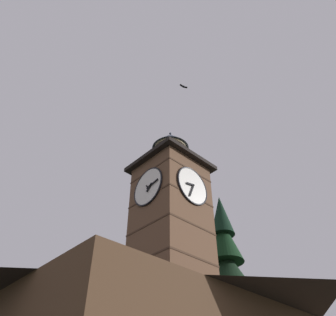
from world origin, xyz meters
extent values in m
pyramid|color=black|center=(0.36, -2.89, 6.04)|extent=(15.25, 11.71, 2.12)
cube|color=brown|center=(-0.28, -3.10, 10.60)|extent=(3.43, 3.43, 6.99)
cube|color=#432E20|center=(-0.28, -3.10, 7.94)|extent=(3.47, 3.47, 0.10)
cube|color=#432E20|center=(-0.28, -3.10, 9.69)|extent=(3.47, 3.47, 0.10)
cube|color=#432E20|center=(-0.28, -3.10, 11.44)|extent=(3.47, 3.47, 0.10)
cube|color=#432E20|center=(-0.28, -3.10, 13.19)|extent=(3.47, 3.47, 0.10)
cylinder|color=white|center=(-0.28, -1.36, 12.08)|extent=(2.27, 0.10, 2.27)
torus|color=black|center=(-0.28, -1.33, 12.08)|extent=(2.37, 0.10, 2.37)
cube|color=black|center=(-0.01, -1.26, 12.02)|extent=(0.58, 0.04, 0.24)
cube|color=black|center=(-0.11, -1.26, 11.65)|extent=(0.43, 0.04, 0.89)
sphere|color=black|center=(-0.28, -1.25, 12.08)|extent=(0.10, 0.10, 0.10)
cylinder|color=white|center=(1.46, -3.10, 12.08)|extent=(0.10, 2.27, 2.27)
torus|color=black|center=(1.49, -3.10, 12.08)|extent=(0.10, 2.37, 2.37)
cube|color=black|center=(1.56, -2.89, 11.89)|extent=(0.04, 0.50, 0.47)
cube|color=black|center=(1.56, -2.64, 12.00)|extent=(0.04, 0.93, 0.24)
sphere|color=black|center=(1.57, -3.10, 12.08)|extent=(0.10, 0.10, 0.10)
cube|color=black|center=(-0.28, -3.10, 14.22)|extent=(4.13, 4.13, 0.25)
cylinder|color=tan|center=(-0.28, -3.10, 15.13)|extent=(2.11, 2.11, 1.57)
cylinder|color=#2D2319|center=(-0.28, -3.10, 14.54)|extent=(2.17, 2.17, 0.10)
cylinder|color=#2D2319|center=(-0.28, -3.10, 14.93)|extent=(2.17, 2.17, 0.10)
cylinder|color=#2D2319|center=(-0.28, -3.10, 15.33)|extent=(2.17, 2.17, 0.10)
cylinder|color=#2D2319|center=(-0.28, -3.10, 15.72)|extent=(2.17, 2.17, 0.10)
cone|color=#2D3847|center=(-0.28, -3.10, 16.54)|extent=(2.41, 2.41, 1.26)
sphere|color=#424C5B|center=(-0.28, -3.10, 17.27)|extent=(0.16, 0.16, 0.16)
cone|color=black|center=(-2.48, -8.50, 7.46)|extent=(4.45, 4.45, 5.06)
cone|color=black|center=(-2.48, -8.50, 10.79)|extent=(3.13, 3.13, 4.75)
cone|color=black|center=(-2.48, -8.50, 14.10)|extent=(1.82, 1.82, 4.39)
cone|color=black|center=(-8.81, -5.97, 8.71)|extent=(4.47, 4.47, 3.69)
cone|color=black|center=(-8.81, -5.97, 10.78)|extent=(3.62, 3.62, 3.32)
cone|color=black|center=(-8.81, -5.97, 13.20)|extent=(2.77, 2.77, 3.64)
cone|color=black|center=(-8.81, -5.97, 15.43)|extent=(1.92, 1.92, 3.58)
ellipsoid|color=black|center=(-1.04, -2.37, 22.24)|extent=(0.16, 0.22, 0.11)
cube|color=black|center=(-1.20, -2.33, 22.24)|extent=(0.35, 0.22, 0.13)
cube|color=black|center=(-0.88, -2.42, 22.24)|extent=(0.35, 0.22, 0.13)
camera|label=1|loc=(11.45, 9.13, 1.38)|focal=36.34mm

